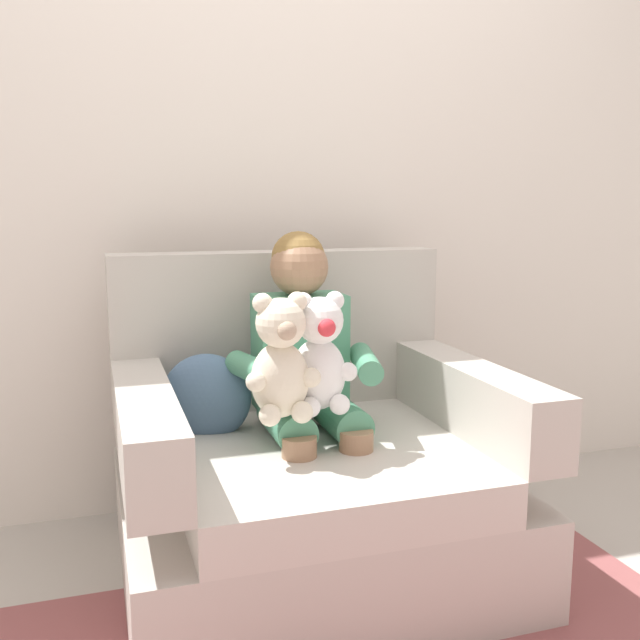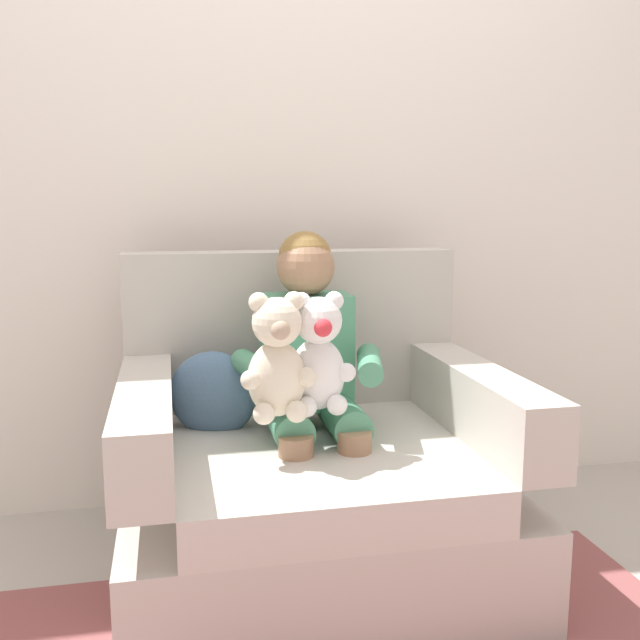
# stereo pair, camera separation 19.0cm
# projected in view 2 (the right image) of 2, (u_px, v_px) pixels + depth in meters

# --- Properties ---
(ground_plane) EXTENTS (8.00, 8.00, 0.00)m
(ground_plane) POSITION_uv_depth(u_px,v_px,m) (316.00, 574.00, 2.08)
(ground_plane) COLOR #ADA89E
(back_wall) EXTENTS (6.00, 0.10, 2.60)m
(back_wall) POSITION_uv_depth(u_px,v_px,m) (277.00, 136.00, 2.50)
(back_wall) COLOR silver
(back_wall) RESTS_ON ground
(armchair) EXTENTS (1.07, 0.92, 0.92)m
(armchair) POSITION_uv_depth(u_px,v_px,m) (313.00, 473.00, 2.07)
(armchair) COLOR #BCB7AD
(armchair) RESTS_ON ground
(seated_child) EXTENTS (0.45, 0.39, 0.82)m
(seated_child) POSITION_uv_depth(u_px,v_px,m) (311.00, 361.00, 2.05)
(seated_child) COLOR #4C9370
(seated_child) RESTS_ON armchair
(plush_white) EXTENTS (0.19, 0.16, 0.32)m
(plush_white) POSITION_uv_depth(u_px,v_px,m) (318.00, 356.00, 1.88)
(plush_white) COLOR white
(plush_white) RESTS_ON armchair
(plush_cream) EXTENTS (0.20, 0.16, 0.33)m
(plush_cream) POSITION_uv_depth(u_px,v_px,m) (277.00, 360.00, 1.82)
(plush_cream) COLOR silver
(plush_cream) RESTS_ON armchair
(throw_pillow) EXTENTS (0.28, 0.18, 0.26)m
(throw_pillow) POSITION_uv_depth(u_px,v_px,m) (213.00, 394.00, 2.10)
(throw_pillow) COLOR slate
(throw_pillow) RESTS_ON armchair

